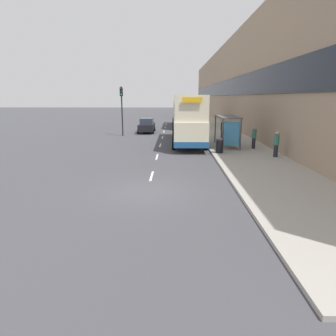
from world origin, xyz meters
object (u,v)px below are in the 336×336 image
at_px(pedestrian_at_shelter, 276,144).
at_px(pedestrian_1, 222,129).
at_px(bus_shelter, 230,126).
at_px(car_0, 147,125).
at_px(pedestrian_2, 254,137).
at_px(double_decker_bus_ahead, 183,110).
at_px(double_decker_bus_near, 188,118).
at_px(traffic_light_far_kerb, 122,103).
at_px(litter_bin, 220,146).

height_order(pedestrian_at_shelter, pedestrian_1, pedestrian_1).
bearing_deg(pedestrian_at_shelter, pedestrian_1, 103.37).
height_order(bus_shelter, pedestrian_at_shelter, bus_shelter).
height_order(car_0, pedestrian_2, pedestrian_2).
bearing_deg(pedestrian_2, double_decker_bus_ahead, 104.47).
relative_size(double_decker_bus_near, traffic_light_far_kerb, 2.19).
bearing_deg(pedestrian_1, pedestrian_at_shelter, -76.63).
xyz_separation_m(pedestrian_at_shelter, pedestrian_1, (-2.19, 9.21, 0.02)).
distance_m(bus_shelter, double_decker_bus_ahead, 19.36).
xyz_separation_m(car_0, litter_bin, (6.59, -14.09, -0.17)).
bearing_deg(double_decker_bus_ahead, double_decker_bus_near, -89.90).
relative_size(car_0, traffic_light_far_kerb, 0.84).
xyz_separation_m(bus_shelter, pedestrian_1, (0.19, 4.94, -0.81)).
xyz_separation_m(pedestrian_1, pedestrian_2, (1.59, -5.70, -0.03)).
distance_m(pedestrian_1, litter_bin, 7.86).
xyz_separation_m(double_decker_bus_near, pedestrian_at_shelter, (5.68, -7.08, -1.24)).
bearing_deg(double_decker_bus_near, traffic_light_far_kerb, 142.16).
height_order(double_decker_bus_ahead, pedestrian_at_shelter, double_decker_bus_ahead).
height_order(pedestrian_2, traffic_light_far_kerb, traffic_light_far_kerb).
bearing_deg(double_decker_bus_ahead, bus_shelter, -80.10).
xyz_separation_m(double_decker_bus_near, car_0, (-4.51, 8.50, -1.45)).
relative_size(pedestrian_2, litter_bin, 1.67).
height_order(double_decker_bus_near, pedestrian_at_shelter, double_decker_bus_near).
xyz_separation_m(double_decker_bus_near, pedestrian_2, (5.08, -3.56, -1.25)).
relative_size(double_decker_bus_near, double_decker_bus_ahead, 1.02).
bearing_deg(litter_bin, traffic_light_far_kerb, 129.31).
distance_m(car_0, pedestrian_1, 10.23).
height_order(bus_shelter, pedestrian_1, bus_shelter).
relative_size(car_0, pedestrian_2, 2.53).
height_order(bus_shelter, double_decker_bus_ahead, double_decker_bus_ahead).
distance_m(car_0, pedestrian_2, 15.42).
bearing_deg(pedestrian_at_shelter, litter_bin, 157.57).
bearing_deg(pedestrian_2, double_decker_bus_near, 144.96).
bearing_deg(litter_bin, pedestrian_1, 79.61).
distance_m(pedestrian_2, traffic_light_far_kerb, 15.11).
bearing_deg(pedestrian_at_shelter, car_0, 123.19).
bearing_deg(double_decker_bus_ahead, car_0, -120.03).
bearing_deg(litter_bin, bus_shelter, 66.27).
xyz_separation_m(double_decker_bus_near, double_decker_bus_ahead, (-0.03, 16.25, -0.00)).
relative_size(double_decker_bus_ahead, litter_bin, 10.69).
bearing_deg(traffic_light_far_kerb, pedestrian_2, -36.67).
bearing_deg(bus_shelter, car_0, 124.61).
bearing_deg(litter_bin, double_decker_bus_ahead, 95.50).
distance_m(double_decker_bus_near, litter_bin, 6.18).
relative_size(bus_shelter, pedestrian_at_shelter, 2.37).
height_order(pedestrian_1, pedestrian_2, pedestrian_1).
distance_m(pedestrian_at_shelter, litter_bin, 3.92).
relative_size(double_decker_bus_near, litter_bin, 10.92).
bearing_deg(double_decker_bus_near, bus_shelter, -40.44).
bearing_deg(car_0, double_decker_bus_ahead, -120.03).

